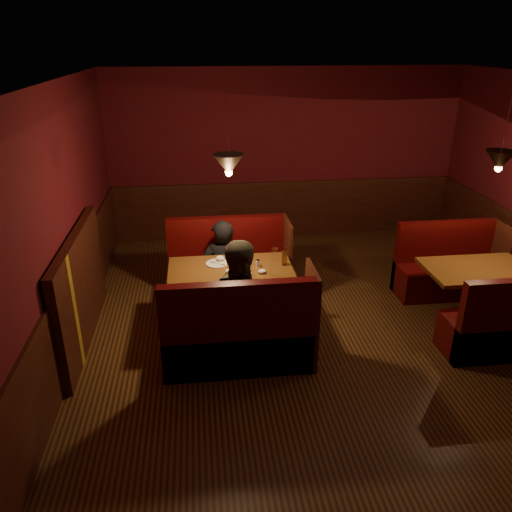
{
  "coord_description": "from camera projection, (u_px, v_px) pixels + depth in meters",
  "views": [
    {
      "loc": [
        -1.52,
        -4.92,
        3.3
      ],
      "look_at": [
        -0.88,
        0.42,
        0.95
      ],
      "focal_mm": 35.0,
      "sensor_mm": 36.0,
      "label": 1
    }
  ],
  "objects": [
    {
      "name": "diner_b",
      "position": [
        244.0,
        286.0,
        5.37
      ],
      "size": [
        0.97,
        0.84,
        1.71
      ],
      "primitive_type": "imported",
      "rotation": [
        0.0,
        0.0,
        0.27
      ],
      "color": "#3D3728",
      "rests_on": "ground"
    },
    {
      "name": "main_bench_near",
      "position": [
        240.0,
        340.0,
        5.32
      ],
      "size": [
        1.63,
        0.58,
        1.11
      ],
      "color": "black",
      "rests_on": "ground"
    },
    {
      "name": "main_bench_far",
      "position": [
        229.0,
        272.0,
        6.84
      ],
      "size": [
        1.63,
        0.58,
        1.11
      ],
      "color": "black",
      "rests_on": "ground"
    },
    {
      "name": "main_table",
      "position": [
        232.0,
        283.0,
        5.98
      ],
      "size": [
        1.48,
        0.9,
        1.03
      ],
      "color": "#502C0F",
      "rests_on": "ground"
    },
    {
      "name": "second_bench_far",
      "position": [
        447.0,
        271.0,
        6.96
      ],
      "size": [
        1.42,
        0.53,
        1.01
      ],
      "color": "black",
      "rests_on": "ground"
    },
    {
      "name": "second_bench_near",
      "position": [
        511.0,
        329.0,
        5.57
      ],
      "size": [
        1.42,
        0.53,
        1.01
      ],
      "color": "black",
      "rests_on": "ground"
    },
    {
      "name": "second_table",
      "position": [
        476.0,
        282.0,
        6.18
      ],
      "size": [
        1.28,
        0.82,
        0.72
      ],
      "color": "#502C0F",
      "rests_on": "ground"
    },
    {
      "name": "diner_a",
      "position": [
        222.0,
        251.0,
        6.48
      ],
      "size": [
        0.59,
        0.42,
        1.54
      ],
      "primitive_type": "imported",
      "rotation": [
        0.0,
        0.0,
        3.23
      ],
      "color": "black",
      "rests_on": "ground"
    },
    {
      "name": "room",
      "position": [
        314.0,
        258.0,
        5.56
      ],
      "size": [
        6.02,
        7.02,
        2.92
      ],
      "color": "#382014",
      "rests_on": "ground"
    }
  ]
}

